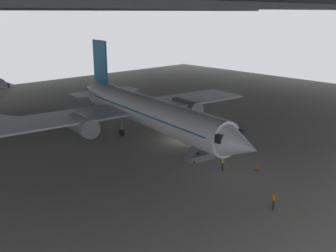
# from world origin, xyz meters

# --- Properties ---
(ground_plane) EXTENTS (110.00, 110.00, 0.00)m
(ground_plane) POSITION_xyz_m (0.00, 0.00, 0.00)
(ground_plane) COLOR gray
(hangar_structure) EXTENTS (121.00, 99.00, 17.99)m
(hangar_structure) POSITION_xyz_m (-0.08, 13.76, 17.34)
(hangar_structure) COLOR #4C4F54
(hangar_structure) RESTS_ON ground_plane
(airplane_main) EXTENTS (36.70, 37.73, 11.76)m
(airplane_main) POSITION_xyz_m (-2.68, 4.41, 3.51)
(airplane_main) COLOR white
(airplane_main) RESTS_ON ground_plane
(boarding_stairs) EXTENTS (4.41, 2.01, 4.72)m
(boarding_stairs) POSITION_xyz_m (-3.46, -6.03, 0.74)
(boarding_stairs) COLOR slate
(boarding_stairs) RESTS_ON ground_plane
(crew_worker_near_nose) EXTENTS (0.47, 0.39, 1.72)m
(crew_worker_near_nose) POSITION_xyz_m (-7.89, -18.15, 0.98)
(crew_worker_near_nose) COLOR #232838
(crew_worker_near_nose) RESTS_ON ground_plane
(crew_worker_by_stairs) EXTENTS (0.40, 0.44, 1.74)m
(crew_worker_by_stairs) POSITION_xyz_m (-4.41, -9.86, 1.00)
(crew_worker_by_stairs) COLOR #232838
(crew_worker_by_stairs) RESTS_ON ground_plane
(traffic_cone_orange) EXTENTS (0.36, 0.36, 0.60)m
(traffic_cone_orange) POSITION_xyz_m (-1.71, -12.24, 0.29)
(traffic_cone_orange) COLOR black
(traffic_cone_orange) RESTS_ON ground_plane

